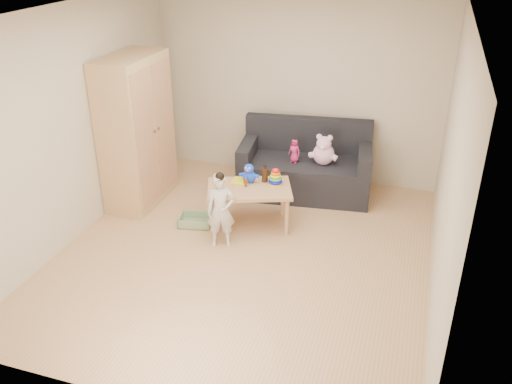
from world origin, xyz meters
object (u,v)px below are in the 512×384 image
(play_table, at_px, (249,207))
(toddler, at_px, (221,211))
(wardrobe, at_px, (136,131))
(sofa, at_px, (304,176))

(play_table, distance_m, toddler, 0.56)
(wardrobe, height_order, sofa, wardrobe)
(sofa, bearing_deg, play_table, -118.91)
(toddler, bearing_deg, sofa, 49.01)
(toddler, bearing_deg, wardrobe, 131.85)
(wardrobe, height_order, play_table, wardrobe)
(sofa, xyz_separation_m, play_table, (-0.43, -1.07, 0.02))
(sofa, bearing_deg, wardrobe, -164.44)
(wardrobe, relative_size, play_table, 1.95)
(wardrobe, bearing_deg, sofa, 22.60)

